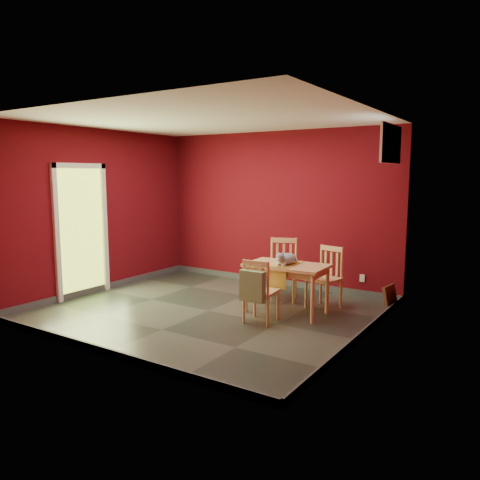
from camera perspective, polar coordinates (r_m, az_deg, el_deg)
The scene contains 13 objects.
ground at distance 6.85m, azimuth -3.84°, elevation -8.59°, with size 4.50×4.50×0.00m, color #2D342D.
room_shell at distance 6.84m, azimuth -3.84°, elevation -8.19°, with size 4.50×4.50×4.50m.
doorway at distance 7.89m, azimuth -18.81°, elevation 1.53°, with size 0.06×1.01×2.13m.
window at distance 6.50m, azimuth 17.88°, elevation 11.10°, with size 0.05×0.90×0.50m.
outlet_plate at distance 7.79m, azimuth 14.67°, elevation -4.52°, with size 0.08×0.01×0.12m, color silver.
dining_table at distance 6.63m, azimuth 5.71°, elevation -3.69°, with size 1.15×0.69×0.70m.
table_runner at distance 6.53m, azimuth 5.32°, elevation -3.48°, with size 0.31×0.61×0.31m.
chair_far_left at distance 7.38m, azimuth 5.23°, elevation -3.48°, with size 0.58×0.58×0.96m.
chair_far_right at distance 7.01m, azimuth 10.39°, elevation -4.42°, with size 0.51×0.51×0.91m.
chair_near at distance 6.22m, azimuth 2.43°, elevation -6.12°, with size 0.44×0.44×0.86m.
tote_bag at distance 6.01m, azimuth 1.53°, elevation -5.63°, with size 0.34×0.20×0.47m.
cat at distance 6.55m, azimuth 5.73°, elevation -2.05°, with size 0.24×0.45×0.23m, color slate, non-canonical shape.
picture_frame at distance 7.18m, azimuth 17.83°, elevation -6.72°, with size 0.16×0.37×0.36m.
Camera 1 is at (3.93, -5.26, 1.96)m, focal length 35.00 mm.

